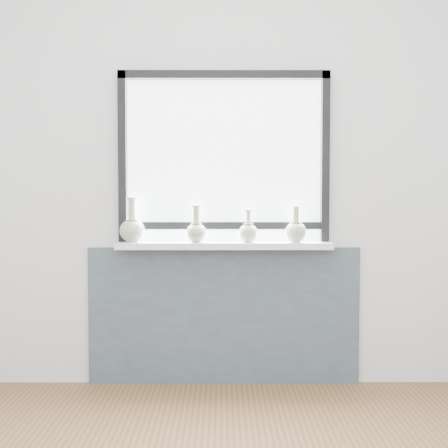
{
  "coord_description": "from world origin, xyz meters",
  "views": [
    {
      "loc": [
        -0.01,
        -2.1,
        1.21
      ],
      "look_at": [
        0.0,
        1.55,
        1.02
      ],
      "focal_mm": 50.0,
      "sensor_mm": 36.0,
      "label": 1
    }
  ],
  "objects_px": {
    "windowsill": "(224,245)",
    "vase_a": "(132,228)",
    "vase_c": "(248,232)",
    "vase_d": "(296,230)",
    "vase_b": "(196,230)"
  },
  "relations": [
    {
      "from": "vase_c",
      "to": "vase_d",
      "type": "height_order",
      "value": "vase_d"
    },
    {
      "from": "windowsill",
      "to": "vase_c",
      "type": "bearing_deg",
      "value": -2.27
    },
    {
      "from": "vase_b",
      "to": "vase_c",
      "type": "relative_size",
      "value": 1.14
    },
    {
      "from": "windowsill",
      "to": "vase_d",
      "type": "bearing_deg",
      "value": -1.07
    },
    {
      "from": "vase_c",
      "to": "vase_d",
      "type": "xyz_separation_m",
      "value": [
        0.29,
        -0.0,
        0.01
      ]
    },
    {
      "from": "windowsill",
      "to": "vase_c",
      "type": "height_order",
      "value": "vase_c"
    },
    {
      "from": "vase_b",
      "to": "vase_d",
      "type": "xyz_separation_m",
      "value": [
        0.61,
        0.01,
        -0.0
      ]
    },
    {
      "from": "windowsill",
      "to": "vase_b",
      "type": "xyz_separation_m",
      "value": [
        -0.17,
        -0.02,
        0.09
      ]
    },
    {
      "from": "vase_a",
      "to": "vase_c",
      "type": "height_order",
      "value": "vase_a"
    },
    {
      "from": "windowsill",
      "to": "vase_c",
      "type": "relative_size",
      "value": 6.61
    },
    {
      "from": "windowsill",
      "to": "vase_a",
      "type": "height_order",
      "value": "vase_a"
    },
    {
      "from": "vase_b",
      "to": "vase_c",
      "type": "xyz_separation_m",
      "value": [
        0.32,
        0.01,
        -0.01
      ]
    },
    {
      "from": "vase_d",
      "to": "vase_c",
      "type": "bearing_deg",
      "value": 179.55
    },
    {
      "from": "vase_a",
      "to": "vase_d",
      "type": "bearing_deg",
      "value": 0.15
    },
    {
      "from": "vase_b",
      "to": "vase_a",
      "type": "bearing_deg",
      "value": 178.61
    }
  ]
}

